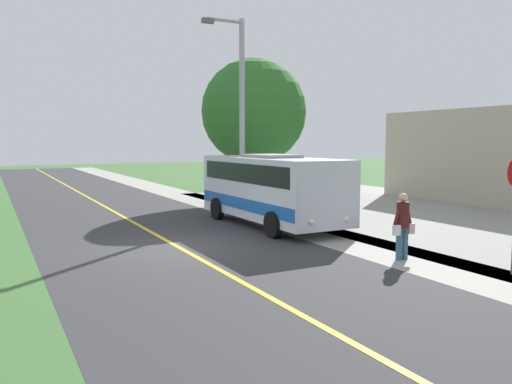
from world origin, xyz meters
TOP-DOWN VIEW (x-y plane):
  - ground_plane at (0.00, 0.00)m, footprint 120.00×120.00m
  - road_surface at (0.00, 0.00)m, footprint 8.00×100.00m
  - sidewalk at (-5.20, 0.00)m, footprint 2.40×100.00m
  - road_centre_line at (0.00, 0.00)m, footprint 0.16×100.00m
  - shuttle_bus_front at (-4.55, -2.27)m, footprint 2.76×7.57m
  - pedestrian_with_bags at (-4.87, 4.36)m, footprint 0.72×0.34m
  - street_light_pole at (-4.88, -5.65)m, footprint 1.97×0.24m
  - tree_curbside at (-7.40, -9.08)m, footprint 5.51×5.51m

SIDE VIEW (x-z plane):
  - ground_plane at x=0.00m, z-range 0.00..0.00m
  - sidewalk at x=-5.20m, z-range 0.00..0.01m
  - road_surface at x=0.00m, z-range 0.00..0.01m
  - road_centre_line at x=0.00m, z-range 0.01..0.01m
  - pedestrian_with_bags at x=-4.87m, z-range 0.08..1.91m
  - shuttle_bus_front at x=-4.55m, z-range 0.14..2.87m
  - street_light_pole at x=-4.88m, z-range 0.41..8.93m
  - tree_curbside at x=-7.40m, z-range 1.00..8.53m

